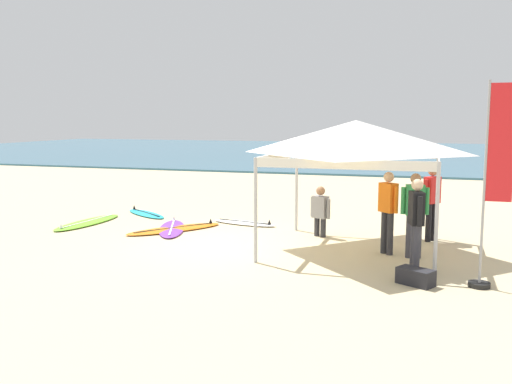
{
  "coord_description": "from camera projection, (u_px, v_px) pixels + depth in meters",
  "views": [
    {
      "loc": [
        4.07,
        -11.38,
        2.8
      ],
      "look_at": [
        -0.07,
        1.57,
        1.0
      ],
      "focal_mm": 39.43,
      "sensor_mm": 36.0,
      "label": 1
    }
  ],
  "objects": [
    {
      "name": "person_orange",
      "position": [
        388.0,
        207.0,
        11.5
      ],
      "size": [
        0.43,
        0.41,
        1.71
      ],
      "color": "#2D2D33",
      "rests_on": "ground"
    },
    {
      "name": "ground_plane",
      "position": [
        237.0,
        246.0,
        12.34
      ],
      "size": [
        80.0,
        80.0,
        0.0
      ],
      "primitive_type": "plane",
      "color": "beige"
    },
    {
      "name": "surfboard_orange",
      "position": [
        175.0,
        229.0,
        14.08
      ],
      "size": [
        2.09,
        2.48,
        0.19
      ],
      "color": "orange",
      "rests_on": "ground"
    },
    {
      "name": "surfboard_purple",
      "position": [
        172.0,
        228.0,
        14.13
      ],
      "size": [
        1.47,
        2.37,
        0.19
      ],
      "color": "purple",
      "rests_on": "ground"
    },
    {
      "name": "person_black",
      "position": [
        416.0,
        219.0,
        10.15
      ],
      "size": [
        0.31,
        0.53,
        1.71
      ],
      "color": "#383842",
      "rests_on": "ground"
    },
    {
      "name": "surfboard_cyan",
      "position": [
        146.0,
        214.0,
        16.3
      ],
      "size": [
        1.88,
        1.53,
        0.19
      ],
      "color": "#23B2CC",
      "rests_on": "ground"
    },
    {
      "name": "person_grey",
      "position": [
        320.0,
        209.0,
        13.26
      ],
      "size": [
        0.51,
        0.35,
        1.2
      ],
      "color": "#2D2D33",
      "rests_on": "ground"
    },
    {
      "name": "surfboard_lime",
      "position": [
        88.0,
        222.0,
        14.95
      ],
      "size": [
        0.83,
        2.58,
        0.19
      ],
      "color": "#7AD12D",
      "rests_on": "ground"
    },
    {
      "name": "sea",
      "position": [
        381.0,
        153.0,
        44.11
      ],
      "size": [
        80.0,
        36.0,
        0.1
      ],
      "primitive_type": "cube",
      "color": "#386B84",
      "rests_on": "ground"
    },
    {
      "name": "person_green",
      "position": [
        415.0,
        209.0,
        11.18
      ],
      "size": [
        0.54,
        0.27,
        1.71
      ],
      "color": "#383842",
      "rests_on": "ground"
    },
    {
      "name": "person_red",
      "position": [
        432.0,
        198.0,
        12.71
      ],
      "size": [
        0.39,
        0.46,
        1.71
      ],
      "color": "black",
      "rests_on": "ground"
    },
    {
      "name": "gear_bag_near_tent",
      "position": [
        416.0,
        277.0,
        9.46
      ],
      "size": [
        0.68,
        0.57,
        0.28
      ],
      "primitive_type": "cube",
      "rotation": [
        0.0,
        0.0,
        2.63
      ],
      "color": "#232328",
      "rests_on": "ground"
    },
    {
      "name": "canopy_tent",
      "position": [
        356.0,
        138.0,
        11.69
      ],
      "size": [
        3.44,
        3.44,
        2.75
      ],
      "color": "#B7B7BC",
      "rests_on": "ground"
    },
    {
      "name": "banner_flag",
      "position": [
        492.0,
        194.0,
        9.12
      ],
      "size": [
        0.6,
        0.36,
        3.4
      ],
      "color": "#99999E",
      "rests_on": "ground"
    },
    {
      "name": "surfboard_white",
      "position": [
        245.0,
        223.0,
        14.87
      ],
      "size": [
        1.9,
        0.86,
        0.19
      ],
      "color": "white",
      "rests_on": "ground"
    }
  ]
}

